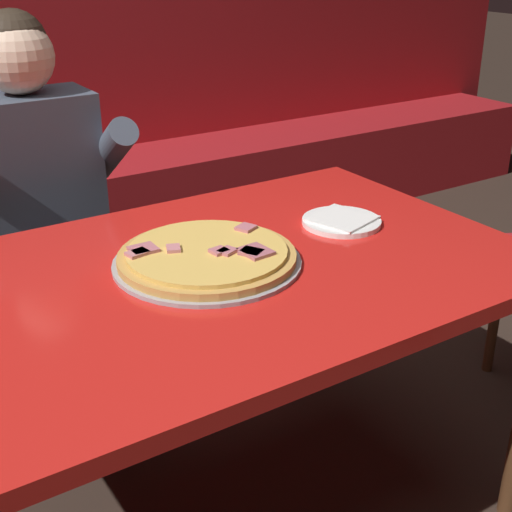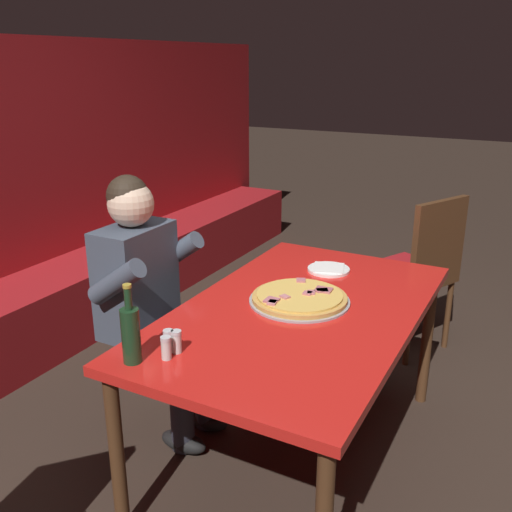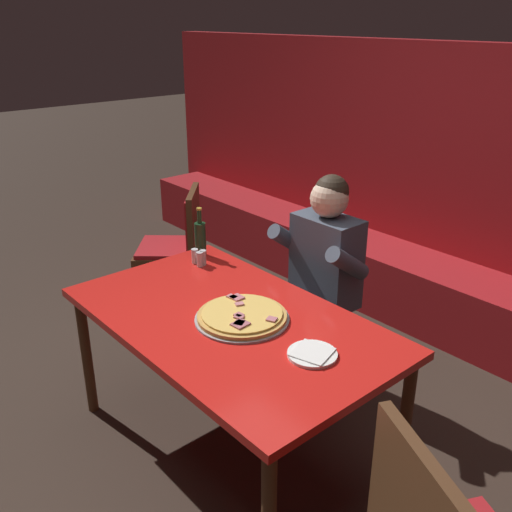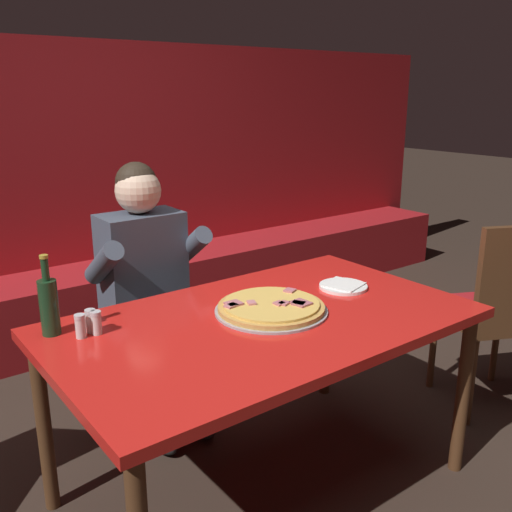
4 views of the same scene
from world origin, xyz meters
The scene contains 12 objects.
ground_plane centered at (0.00, 0.00, 0.00)m, with size 24.00×24.00×0.00m, color #33261E.
booth_wall_panel centered at (0.00, 2.18, 0.95)m, with size 6.80×0.16×1.90m, color #A3191E.
booth_bench centered at (0.00, 1.86, 0.23)m, with size 6.46×0.48×0.46m, color #A3191E.
main_dining_table centered at (0.00, 0.00, 0.69)m, with size 1.60×0.94×0.75m.
pizza centered at (0.06, 0.03, 0.77)m, with size 0.44×0.44×0.05m.
plate_white_paper centered at (0.48, 0.06, 0.76)m, with size 0.21×0.21×0.02m.
beer_bottle centered at (-0.69, 0.34, 0.86)m, with size 0.07×0.07×0.29m.
shaker_parmesan centered at (-0.62, 0.24, 0.79)m, with size 0.04×0.04×0.09m.
shaker_red_pepper_flakes centered at (-0.56, 0.24, 0.79)m, with size 0.04×0.04×0.09m.
shaker_black_pepper centered at (-0.57, 0.27, 0.79)m, with size 0.04×0.04×0.09m.
diner_seated_blue_shirt centered at (-0.12, 0.71, 0.71)m, with size 0.53×0.53×1.27m.
dining_chair_near_left centered at (1.30, -0.23, 0.58)m, with size 0.59×0.59×1.00m.
Camera 4 is at (-1.24, -1.58, 1.59)m, focal length 40.00 mm.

